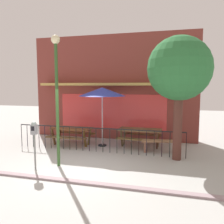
# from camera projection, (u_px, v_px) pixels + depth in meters

# --- Properties ---
(ground) EXTENTS (40.00, 40.00, 0.00)m
(ground) POSITION_uv_depth(u_px,v_px,m) (74.00, 170.00, 7.24)
(ground) COLOR #ACADA9
(pub_storefront) EXTENTS (8.11, 1.24, 5.06)m
(pub_storefront) POSITION_uv_depth(u_px,v_px,m) (113.00, 88.00, 11.50)
(pub_storefront) COLOR #512B20
(pub_storefront) RESTS_ON ground
(patio_fence_front) EXTENTS (6.84, 0.04, 0.97)m
(patio_fence_front) POSITION_uv_depth(u_px,v_px,m) (96.00, 135.00, 9.19)
(patio_fence_front) COLOR black
(patio_fence_front) RESTS_ON ground
(picnic_table_left) EXTENTS (1.82, 1.38, 0.79)m
(picnic_table_left) POSITION_uv_depth(u_px,v_px,m) (71.00, 131.00, 10.28)
(picnic_table_left) COLOR brown
(picnic_table_left) RESTS_ON ground
(picnic_table_right) EXTENTS (1.83, 1.40, 0.79)m
(picnic_table_right) POSITION_uv_depth(u_px,v_px,m) (140.00, 133.00, 9.96)
(picnic_table_right) COLOR brown
(picnic_table_right) RESTS_ON ground
(patio_umbrella) EXTENTS (2.00, 2.00, 2.54)m
(patio_umbrella) POSITION_uv_depth(u_px,v_px,m) (102.00, 92.00, 9.91)
(patio_umbrella) COLOR black
(patio_umbrella) RESTS_ON ground
(patio_bench) EXTENTS (1.44, 0.57, 0.48)m
(patio_bench) POSITION_uv_depth(u_px,v_px,m) (160.00, 143.00, 9.15)
(patio_bench) COLOR #9A6E4B
(patio_bench) RESTS_ON ground
(parking_meter_near) EXTENTS (0.18, 0.17, 1.52)m
(parking_meter_near) POSITION_uv_depth(u_px,v_px,m) (34.00, 133.00, 7.15)
(parking_meter_near) COLOR slate
(parking_meter_near) RESTS_ON ground
(street_tree) EXTENTS (2.20, 2.20, 4.30)m
(street_tree) POSITION_uv_depth(u_px,v_px,m) (179.00, 70.00, 7.94)
(street_tree) COLOR #542D25
(street_tree) RESTS_ON ground
(street_lamp) EXTENTS (0.28, 0.28, 4.16)m
(street_lamp) POSITION_uv_depth(u_px,v_px,m) (57.00, 83.00, 7.33)
(street_lamp) COLOR #305425
(street_lamp) RESTS_ON ground
(curb_edge) EXTENTS (11.35, 0.20, 0.11)m
(curb_edge) POSITION_uv_depth(u_px,v_px,m) (61.00, 181.00, 6.41)
(curb_edge) COLOR gray
(curb_edge) RESTS_ON ground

